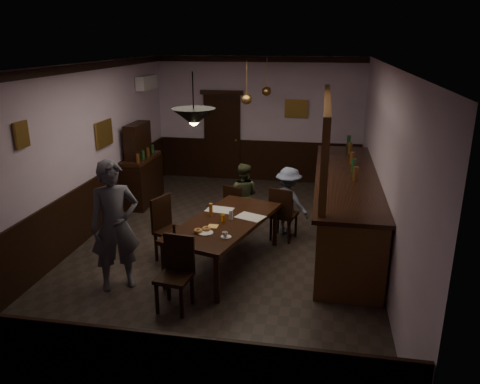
% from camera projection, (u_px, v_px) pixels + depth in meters
% --- Properties ---
extents(room, '(5.01, 8.01, 3.01)m').
position_uv_depth(room, '(225.00, 161.00, 7.59)').
color(room, '#2D2621').
rests_on(room, ground).
extents(dining_table, '(1.57, 2.39, 0.75)m').
position_uv_depth(dining_table, '(225.00, 224.00, 7.14)').
color(dining_table, black).
rests_on(dining_table, ground).
extents(chair_far_left, '(0.51, 0.51, 0.89)m').
position_uv_depth(chair_far_left, '(236.00, 206.00, 8.49)').
color(chair_far_left, black).
rests_on(chair_far_left, ground).
extents(chair_far_right, '(0.52, 0.52, 0.97)m').
position_uv_depth(chair_far_right, '(282.00, 212.00, 8.08)').
color(chair_far_right, black).
rests_on(chair_far_right, ground).
extents(chair_near, '(0.47, 0.47, 0.98)m').
position_uv_depth(chair_near, '(176.00, 269.00, 6.07)').
color(chair_near, black).
rests_on(chair_near, ground).
extents(chair_side, '(0.58, 0.58, 1.02)m').
position_uv_depth(chair_side, '(167.00, 226.00, 7.41)').
color(chair_side, black).
rests_on(chair_side, ground).
extents(person_standing, '(0.81, 0.74, 1.86)m').
position_uv_depth(person_standing, '(115.00, 226.00, 6.44)').
color(person_standing, '#51505C').
rests_on(person_standing, ground).
extents(person_seated_left, '(0.63, 0.51, 1.22)m').
position_uv_depth(person_seated_left, '(243.00, 195.00, 8.67)').
color(person_seated_left, '#40472A').
rests_on(person_seated_left, ground).
extents(person_seated_right, '(0.93, 0.81, 1.25)m').
position_uv_depth(person_seated_right, '(288.00, 202.00, 8.29)').
color(person_seated_right, slate).
rests_on(person_seated_right, ground).
extents(newspaper_left, '(0.46, 0.36, 0.01)m').
position_uv_depth(newspaper_left, '(219.00, 210.00, 7.55)').
color(newspaper_left, silver).
rests_on(newspaper_left, dining_table).
extents(newspaper_right, '(0.50, 0.44, 0.01)m').
position_uv_depth(newspaper_right, '(250.00, 217.00, 7.24)').
color(newspaper_right, silver).
rests_on(newspaper_right, dining_table).
extents(napkin, '(0.19, 0.19, 0.00)m').
position_uv_depth(napkin, '(213.00, 226.00, 6.89)').
color(napkin, '#FFC05D').
rests_on(napkin, dining_table).
extents(saucer, '(0.15, 0.15, 0.01)m').
position_uv_depth(saucer, '(226.00, 237.00, 6.51)').
color(saucer, white).
rests_on(saucer, dining_table).
extents(coffee_cup, '(0.10, 0.10, 0.07)m').
position_uv_depth(coffee_cup, '(225.00, 234.00, 6.48)').
color(coffee_cup, white).
rests_on(coffee_cup, saucer).
extents(pastry_plate, '(0.22, 0.22, 0.01)m').
position_uv_depth(pastry_plate, '(206.00, 233.00, 6.64)').
color(pastry_plate, white).
rests_on(pastry_plate, dining_table).
extents(pastry_ring_a, '(0.13, 0.13, 0.04)m').
position_uv_depth(pastry_ring_a, '(198.00, 230.00, 6.65)').
color(pastry_ring_a, '#C68C47').
rests_on(pastry_ring_a, pastry_plate).
extents(pastry_ring_b, '(0.13, 0.13, 0.04)m').
position_uv_depth(pastry_ring_b, '(206.00, 228.00, 6.72)').
color(pastry_ring_b, '#C68C47').
rests_on(pastry_ring_b, pastry_plate).
extents(soda_can, '(0.07, 0.07, 0.12)m').
position_uv_depth(soda_can, '(223.00, 219.00, 7.02)').
color(soda_can, orange).
rests_on(soda_can, dining_table).
extents(beer_glass, '(0.06, 0.06, 0.20)m').
position_uv_depth(beer_glass, '(211.00, 210.00, 7.28)').
color(beer_glass, '#BF721E').
rests_on(beer_glass, dining_table).
extents(water_glass, '(0.06, 0.06, 0.15)m').
position_uv_depth(water_glass, '(231.00, 215.00, 7.12)').
color(water_glass, silver).
rests_on(water_glass, dining_table).
extents(pepper_mill, '(0.04, 0.04, 0.14)m').
position_uv_depth(pepper_mill, '(174.00, 229.00, 6.61)').
color(pepper_mill, black).
rests_on(pepper_mill, dining_table).
extents(sideboard, '(0.46, 1.30, 1.72)m').
position_uv_depth(sideboard, '(142.00, 171.00, 9.95)').
color(sideboard, black).
rests_on(sideboard, ground).
extents(bar_counter, '(1.03, 4.44, 2.49)m').
position_uv_depth(bar_counter, '(345.00, 206.00, 8.09)').
color(bar_counter, '#502D15').
rests_on(bar_counter, ground).
extents(door_back, '(0.90, 0.06, 2.10)m').
position_uv_depth(door_back, '(222.00, 137.00, 11.57)').
color(door_back, black).
rests_on(door_back, ground).
extents(ac_unit, '(0.20, 0.85, 0.30)m').
position_uv_depth(ac_unit, '(147.00, 82.00, 10.40)').
color(ac_unit, white).
rests_on(ac_unit, ground).
extents(picture_left_small, '(0.04, 0.28, 0.36)m').
position_uv_depth(picture_left_small, '(21.00, 135.00, 6.30)').
color(picture_left_small, olive).
rests_on(picture_left_small, ground).
extents(picture_left_large, '(0.04, 0.62, 0.48)m').
position_uv_depth(picture_left_large, '(104.00, 134.00, 8.68)').
color(picture_left_large, olive).
rests_on(picture_left_large, ground).
extents(picture_back, '(0.55, 0.04, 0.42)m').
position_uv_depth(picture_back, '(296.00, 109.00, 11.04)').
color(picture_back, olive).
rests_on(picture_back, ground).
extents(pendant_iron, '(0.56, 0.56, 0.67)m').
position_uv_depth(pendant_iron, '(194.00, 117.00, 5.91)').
color(pendant_iron, black).
rests_on(pendant_iron, ground).
extents(pendant_brass_mid, '(0.20, 0.20, 0.81)m').
position_uv_depth(pendant_brass_mid, '(247.00, 99.00, 8.77)').
color(pendant_brass_mid, '#BF8C3F').
rests_on(pendant_brass_mid, ground).
extents(pendant_brass_far, '(0.20, 0.20, 0.81)m').
position_uv_depth(pendant_brass_far, '(267.00, 91.00, 10.07)').
color(pendant_brass_far, '#BF8C3F').
rests_on(pendant_brass_far, ground).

